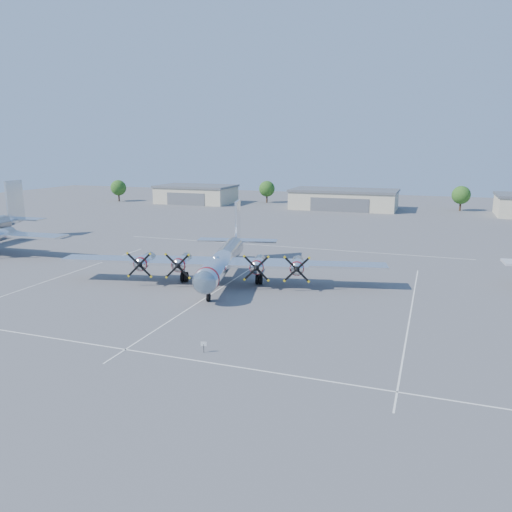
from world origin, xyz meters
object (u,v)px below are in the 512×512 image
(hangar_center, at_px, (344,199))
(tree_far_west, at_px, (118,188))
(main_bomber_b29, at_px, (224,279))
(tree_west, at_px, (267,189))
(hangar_west, at_px, (196,194))
(info_placard, at_px, (204,345))
(tree_east, at_px, (461,195))

(hangar_center, bearing_deg, tree_far_west, -176.76)
(tree_far_west, xyz_separation_m, main_bomber_b29, (68.76, -76.29, -4.22))
(tree_far_west, distance_m, tree_west, 46.57)
(hangar_west, xyz_separation_m, tree_west, (20.00, 8.04, 1.51))
(hangar_center, height_order, main_bomber_b29, hangar_center)
(hangar_west, distance_m, hangar_center, 45.00)
(tree_west, height_order, info_placard, tree_west)
(tree_east, distance_m, main_bomber_b29, 91.87)
(tree_west, relative_size, tree_east, 1.00)
(hangar_west, height_order, tree_west, tree_west)
(tree_far_west, distance_m, tree_east, 100.50)
(tree_west, bearing_deg, hangar_west, -158.11)
(info_placard, bearing_deg, hangar_west, 99.01)
(hangar_west, relative_size, tree_east, 3.40)
(hangar_center, bearing_deg, main_bomber_b29, -90.89)
(hangar_west, distance_m, main_bomber_b29, 91.45)
(tree_west, distance_m, tree_east, 55.04)
(hangar_center, xyz_separation_m, tree_west, (-25.00, 8.04, 1.51))
(tree_far_west, xyz_separation_m, info_placard, (76.45, -98.34, -3.56))
(hangar_west, height_order, hangar_center, same)
(tree_west, xyz_separation_m, main_bomber_b29, (23.76, -88.29, -4.22))
(hangar_west, bearing_deg, info_placard, -63.30)
(tree_far_west, bearing_deg, tree_east, 5.71)
(tree_far_west, xyz_separation_m, tree_west, (45.00, 12.00, 0.00))
(tree_far_west, bearing_deg, tree_west, 14.93)
(tree_far_west, height_order, main_bomber_b29, tree_far_west)
(info_placard, bearing_deg, hangar_center, 75.92)
(tree_far_west, distance_m, info_placard, 124.62)
(main_bomber_b29, bearing_deg, tree_west, 92.12)
(hangar_center, distance_m, info_placard, 102.53)
(tree_far_west, relative_size, main_bomber_b29, 0.17)
(hangar_west, xyz_separation_m, hangar_center, (45.00, -0.00, -0.00))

